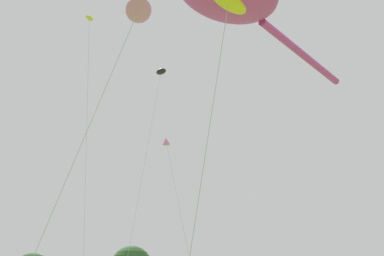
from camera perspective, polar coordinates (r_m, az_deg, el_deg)
small_kite_tiny_distant at (r=34.71m, az=-3.12°, el=-1.80°), size 2.81×1.56×12.93m
small_kite_bird_shape at (r=13.80m, az=-6.55°, el=13.75°), size 3.08×3.38×9.49m
small_kite_streamer_purple at (r=29.20m, az=-12.34°, el=10.81°), size 1.68×1.59×17.64m
small_kite_triangle_green at (r=38.43m, az=-3.80°, el=6.51°), size 3.66×1.86×19.21m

